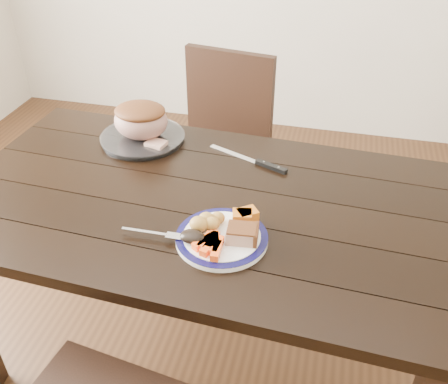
% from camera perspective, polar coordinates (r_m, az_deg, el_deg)
% --- Properties ---
extents(ground, '(4.00, 4.00, 0.00)m').
position_cam_1_polar(ground, '(2.11, -2.07, -17.41)').
color(ground, '#472B16').
rests_on(ground, ground).
extents(dining_table, '(1.64, 0.98, 0.75)m').
position_cam_1_polar(dining_table, '(1.64, -2.55, -3.31)').
color(dining_table, black).
rests_on(dining_table, ground).
extents(chair_far, '(0.49, 0.49, 0.93)m').
position_cam_1_polar(chair_far, '(2.33, -0.47, 5.54)').
color(chair_far, black).
rests_on(chair_far, ground).
extents(dinner_plate, '(0.26, 0.26, 0.02)m').
position_cam_1_polar(dinner_plate, '(1.42, -0.25, -5.33)').
color(dinner_plate, white).
rests_on(dinner_plate, dining_table).
extents(plate_rim, '(0.26, 0.26, 0.02)m').
position_cam_1_polar(plate_rim, '(1.41, -0.25, -5.07)').
color(plate_rim, '#0C0B38').
rests_on(plate_rim, dinner_plate).
extents(serving_platter, '(0.31, 0.31, 0.02)m').
position_cam_1_polar(serving_platter, '(1.92, -9.27, 6.05)').
color(serving_platter, white).
rests_on(serving_platter, dining_table).
extents(pork_slice, '(0.09, 0.07, 0.04)m').
position_cam_1_polar(pork_slice, '(1.38, 2.04, -4.85)').
color(pork_slice, tan).
rests_on(pork_slice, dinner_plate).
extents(roasted_potatoes, '(0.09, 0.09, 0.05)m').
position_cam_1_polar(roasted_potatoes, '(1.42, -1.98, -3.41)').
color(roasted_potatoes, gold).
rests_on(roasted_potatoes, dinner_plate).
extents(carrot_batons, '(0.08, 0.11, 0.02)m').
position_cam_1_polar(carrot_batons, '(1.36, -1.48, -5.97)').
color(carrot_batons, '#FF5515').
rests_on(carrot_batons, dinner_plate).
extents(pumpkin_wedges, '(0.08, 0.07, 0.04)m').
position_cam_1_polar(pumpkin_wedges, '(1.44, 2.39, -2.83)').
color(pumpkin_wedges, orange).
rests_on(pumpkin_wedges, dinner_plate).
extents(dark_mushroom, '(0.07, 0.05, 0.03)m').
position_cam_1_polar(dark_mushroom, '(1.38, -3.63, -5.10)').
color(dark_mushroom, black).
rests_on(dark_mushroom, dinner_plate).
extents(fork, '(0.18, 0.03, 0.00)m').
position_cam_1_polar(fork, '(1.43, -7.75, -4.75)').
color(fork, silver).
rests_on(fork, dinner_plate).
extents(roast_joint, '(0.20, 0.17, 0.13)m').
position_cam_1_polar(roast_joint, '(1.88, -9.48, 8.01)').
color(roast_joint, '#A77366').
rests_on(roast_joint, serving_platter).
extents(cut_slice, '(0.08, 0.07, 0.02)m').
position_cam_1_polar(cut_slice, '(1.84, -7.76, 5.46)').
color(cut_slice, tan).
rests_on(cut_slice, serving_platter).
extents(carving_knife, '(0.30, 0.14, 0.01)m').
position_cam_1_polar(carving_knife, '(1.75, 4.30, 3.30)').
color(carving_knife, silver).
rests_on(carving_knife, dining_table).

